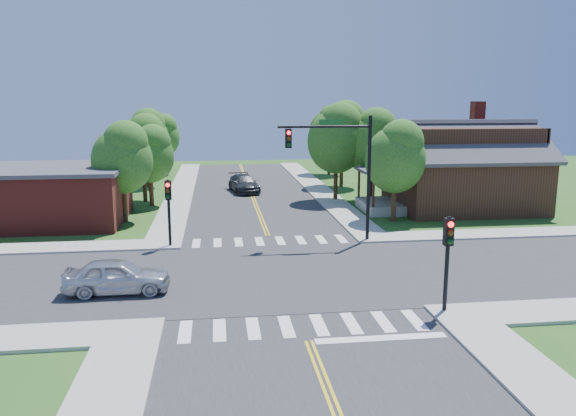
{
  "coord_description": "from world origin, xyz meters",
  "views": [
    {
      "loc": [
        -2.97,
        -25.07,
        8.12
      ],
      "look_at": [
        0.9,
        4.98,
        2.2
      ],
      "focal_mm": 35.0,
      "sensor_mm": 36.0,
      "label": 1
    }
  ],
  "objects": [
    {
      "name": "ground",
      "position": [
        0.0,
        0.0,
        0.0
      ],
      "size": [
        100.0,
        100.0,
        0.0
      ],
      "primitive_type": "plane",
      "color": "#24531A",
      "rests_on": "ground"
    },
    {
      "name": "tree_w_a",
      "position": [
        -9.01,
        12.75,
        4.43
      ],
      "size": [
        3.98,
        3.78,
        6.77
      ],
      "color": "#382314",
      "rests_on": "ground"
    },
    {
      "name": "intersection_patch",
      "position": [
        0.0,
        0.0,
        0.0
      ],
      "size": [
        10.2,
        10.2,
        0.06
      ],
      "primitive_type": "cube",
      "color": "#2D2D30",
      "rests_on": "ground"
    },
    {
      "name": "tree_w_b",
      "position": [
        -8.6,
        20.32,
        4.6
      ],
      "size": [
        4.14,
        3.93,
        7.03
      ],
      "color": "#382314",
      "rests_on": "ground"
    },
    {
      "name": "signal_mast_ne",
      "position": [
        3.91,
        5.59,
        4.85
      ],
      "size": [
        5.3,
        0.42,
        7.2
      ],
      "color": "black",
      "rests_on": "ground"
    },
    {
      "name": "car_dgrey",
      "position": [
        -0.6,
        23.81,
        0.75
      ],
      "size": [
        3.76,
        5.82,
        1.49
      ],
      "primitive_type": "imported",
      "rotation": [
        0.0,
        0.0,
        0.17
      ],
      "color": "#2A2C2F",
      "rests_on": "ground"
    },
    {
      "name": "sidewalk_nw",
      "position": [
        -15.82,
        15.82,
        0.07
      ],
      "size": [
        40.0,
        40.0,
        0.14
      ],
      "color": "#9E9B93",
      "rests_on": "ground"
    },
    {
      "name": "tree_w_d",
      "position": [
        -8.66,
        36.77,
        4.3
      ],
      "size": [
        3.87,
        3.67,
        6.57
      ],
      "color": "#382314",
      "rests_on": "ground"
    },
    {
      "name": "tree_e_c",
      "position": [
        8.7,
        25.81,
        5.26
      ],
      "size": [
        4.72,
        4.48,
        8.02
      ],
      "color": "#382314",
      "rests_on": "ground"
    },
    {
      "name": "crosswalk_north",
      "position": [
        0.0,
        6.2,
        0.05
      ],
      "size": [
        8.85,
        2.0,
        0.01
      ],
      "color": "white",
      "rests_on": "ground"
    },
    {
      "name": "house_ne",
      "position": [
        15.11,
        14.23,
        3.33
      ],
      "size": [
        13.05,
        8.8,
        7.11
      ],
      "color": "#301E11",
      "rests_on": "ground"
    },
    {
      "name": "tree_house",
      "position": [
        6.61,
        18.68,
        5.15
      ],
      "size": [
        4.63,
        4.39,
        7.86
      ],
      "color": "#382314",
      "rests_on": "ground"
    },
    {
      "name": "tree_e_a",
      "position": [
        8.83,
        10.55,
        4.47
      ],
      "size": [
        4.01,
        3.81,
        6.83
      ],
      "color": "#382314",
      "rests_on": "ground"
    },
    {
      "name": "car_silver",
      "position": [
        -7.23,
        -1.71,
        0.75
      ],
      "size": [
        1.8,
        4.39,
        1.49
      ],
      "primitive_type": "imported",
      "rotation": [
        0.0,
        0.0,
        1.58
      ],
      "color": "silver",
      "rests_on": "ground"
    },
    {
      "name": "signal_pole_nw",
      "position": [
        -5.6,
        5.58,
        2.66
      ],
      "size": [
        0.34,
        0.42,
        3.8
      ],
      "color": "black",
      "rests_on": "ground"
    },
    {
      "name": "road_ew",
      "position": [
        0.0,
        0.0,
        0.03
      ],
      "size": [
        90.0,
        10.0,
        0.04
      ],
      "primitive_type": "cube",
      "color": "#2D2D30",
      "rests_on": "ground"
    },
    {
      "name": "crosswalk_south",
      "position": [
        0.0,
        -6.2,
        0.05
      ],
      "size": [
        8.85,
        2.0,
        0.01
      ],
      "color": "white",
      "rests_on": "ground"
    },
    {
      "name": "tree_bldg",
      "position": [
        -7.89,
        18.4,
        4.09
      ],
      "size": [
        3.68,
        3.5,
        6.26
      ],
      "color": "#382314",
      "rests_on": "ground"
    },
    {
      "name": "sidewalk_ne",
      "position": [
        15.82,
        15.82,
        0.07
      ],
      "size": [
        40.0,
        40.0,
        0.14
      ],
      "color": "#9E9B93",
      "rests_on": "ground"
    },
    {
      "name": "road_ns",
      "position": [
        0.0,
        0.0,
        0.02
      ],
      "size": [
        10.0,
        90.0,
        0.04
      ],
      "primitive_type": "cube",
      "color": "#2D2D30",
      "rests_on": "ground"
    },
    {
      "name": "building_nw",
      "position": [
        -14.2,
        13.2,
        1.88
      ],
      "size": [
        10.4,
        8.4,
        3.73
      ],
      "color": "maroon",
      "rests_on": "ground"
    },
    {
      "name": "stop_bar",
      "position": [
        2.5,
        -7.6,
        0.0
      ],
      "size": [
        4.6,
        0.45,
        0.09
      ],
      "primitive_type": "cube",
      "color": "white",
      "rests_on": "ground"
    },
    {
      "name": "tree_e_b",
      "position": [
        9.38,
        18.16,
        4.9
      ],
      "size": [
        4.4,
        4.18,
        7.48
      ],
      "color": "#382314",
      "rests_on": "ground"
    },
    {
      "name": "tree_w_c",
      "position": [
        -9.31,
        28.2,
        4.79
      ],
      "size": [
        4.3,
        4.09,
        7.31
      ],
      "color": "#382314",
      "rests_on": "ground"
    },
    {
      "name": "signal_pole_se",
      "position": [
        5.6,
        -5.62,
        2.66
      ],
      "size": [
        0.34,
        0.42,
        3.8
      ],
      "color": "black",
      "rests_on": "ground"
    },
    {
      "name": "tree_e_d",
      "position": [
        9.28,
        34.52,
        4.91
      ],
      "size": [
        4.41,
        4.19,
        7.5
      ],
      "color": "#382314",
      "rests_on": "ground"
    },
    {
      "name": "centerline",
      "position": [
        0.0,
        0.0,
        0.05
      ],
      "size": [
        0.3,
        90.0,
        0.01
      ],
      "color": "yellow",
      "rests_on": "ground"
    }
  ]
}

